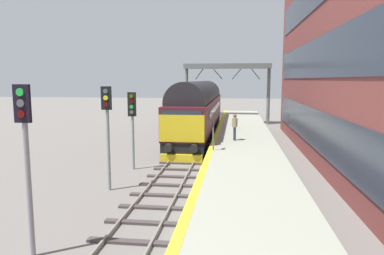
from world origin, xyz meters
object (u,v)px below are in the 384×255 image
(diesel_locomotive, at_px, (199,108))
(waiting_passenger, at_px, (235,125))
(signal_post_far, at_px, (132,119))
(signal_post_near, at_px, (26,149))
(platform_number_sign, at_px, (213,130))
(signal_post_mid, at_px, (107,124))

(diesel_locomotive, height_order, waiting_passenger, diesel_locomotive)
(signal_post_far, bearing_deg, diesel_locomotive, 78.17)
(diesel_locomotive, height_order, signal_post_near, signal_post_near)
(signal_post_near, height_order, platform_number_sign, signal_post_near)
(signal_post_mid, bearing_deg, signal_post_near, -90.00)
(diesel_locomotive, relative_size, waiting_passenger, 11.82)
(signal_post_near, bearing_deg, signal_post_far, 90.00)
(signal_post_mid, height_order, platform_number_sign, signal_post_mid)
(signal_post_near, distance_m, signal_post_far, 9.57)
(signal_post_mid, relative_size, signal_post_far, 1.09)
(waiting_passenger, bearing_deg, signal_post_far, 118.42)
(signal_post_near, distance_m, signal_post_mid, 5.92)
(signal_post_near, bearing_deg, waiting_passenger, 68.58)
(signal_post_near, height_order, signal_post_mid, signal_post_near)
(signal_post_mid, distance_m, signal_post_far, 3.65)
(signal_post_near, relative_size, platform_number_sign, 2.90)
(diesel_locomotive, bearing_deg, signal_post_near, -96.46)
(signal_post_mid, distance_m, waiting_passenger, 9.52)
(signal_post_near, relative_size, signal_post_mid, 1.04)
(diesel_locomotive, relative_size, signal_post_near, 4.13)
(signal_post_near, height_order, waiting_passenger, signal_post_near)
(signal_post_near, height_order, signal_post_far, signal_post_near)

